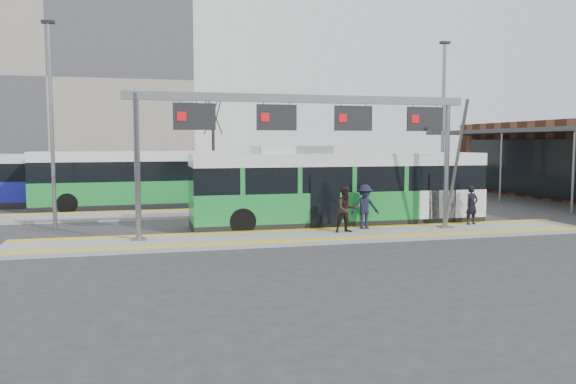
# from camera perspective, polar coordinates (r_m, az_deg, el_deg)

# --- Properties ---
(ground) EXTENTS (120.00, 120.00, 0.00)m
(ground) POSITION_cam_1_polar(r_m,az_deg,el_deg) (21.19, 3.01, -4.68)
(ground) COLOR #2D2D30
(ground) RESTS_ON ground
(platform_main) EXTENTS (22.00, 3.00, 0.15)m
(platform_main) POSITION_cam_1_polar(r_m,az_deg,el_deg) (21.18, 3.01, -4.48)
(platform_main) COLOR gray
(platform_main) RESTS_ON ground
(platform_second) EXTENTS (20.00, 3.00, 0.15)m
(platform_second) POSITION_cam_1_polar(r_m,az_deg,el_deg) (28.25, -9.65, -2.16)
(platform_second) COLOR gray
(platform_second) RESTS_ON ground
(tactile_main) EXTENTS (22.00, 2.65, 0.02)m
(tactile_main) POSITION_cam_1_polar(r_m,az_deg,el_deg) (21.17, 3.02, -4.26)
(tactile_main) COLOR yellow
(tactile_main) RESTS_ON platform_main
(tactile_second) EXTENTS (20.00, 0.35, 0.02)m
(tactile_second) POSITION_cam_1_polar(r_m,az_deg,el_deg) (29.38, -9.83, -1.72)
(tactile_second) COLOR yellow
(tactile_second) RESTS_ON platform_second
(gantry) EXTENTS (13.00, 1.68, 5.20)m
(gantry) POSITION_cam_1_polar(r_m,az_deg,el_deg) (21.05, 1.95, 7.00)
(gantry) COLOR slate
(gantry) RESTS_ON platform_main
(apartment_block) EXTENTS (24.50, 12.50, 18.40)m
(apartment_block) POSITION_cam_1_polar(r_m,az_deg,el_deg) (56.77, -22.42, 10.34)
(apartment_block) COLOR #9F9585
(apartment_block) RESTS_ON ground
(hero_bus) EXTENTS (12.55, 2.69, 3.45)m
(hero_bus) POSITION_cam_1_polar(r_m,az_deg,el_deg) (24.07, 5.11, 0.25)
(hero_bus) COLOR black
(hero_bus) RESTS_ON ground
(bg_bus_green) EXTENTS (12.59, 3.27, 3.12)m
(bg_bus_green) POSITION_cam_1_polar(r_m,az_deg,el_deg) (31.53, -13.48, 1.19)
(bg_bus_green) COLOR black
(bg_bus_green) RESTS_ON ground
(passenger_a) EXTENTS (0.66, 0.50, 1.64)m
(passenger_a) POSITION_cam_1_polar(r_m,az_deg,el_deg) (24.76, 18.17, -1.26)
(passenger_a) COLOR black
(passenger_a) RESTS_ON platform_main
(passenger_b) EXTENTS (0.91, 0.74, 1.76)m
(passenger_b) POSITION_cam_1_polar(r_m,az_deg,el_deg) (21.54, 5.93, -1.78)
(passenger_b) COLOR black
(passenger_b) RESTS_ON platform_main
(passenger_c) EXTENTS (1.16, 0.69, 1.77)m
(passenger_c) POSITION_cam_1_polar(r_m,az_deg,el_deg) (22.55, 7.82, -1.49)
(passenger_c) COLOR black
(passenger_c) RESTS_ON platform_main
(tree_left) EXTENTS (1.40, 1.40, 7.76)m
(tree_left) POSITION_cam_1_polar(r_m,az_deg,el_deg) (52.40, -7.63, 7.50)
(tree_left) COLOR #382B21
(tree_left) RESTS_ON ground
(tree_mid) EXTENTS (1.40, 1.40, 8.68)m
(tree_mid) POSITION_cam_1_polar(r_m,az_deg,el_deg) (54.75, -9.85, 8.10)
(tree_mid) COLOR #382B21
(tree_mid) RESTS_ON ground
(lamp_west) EXTENTS (0.50, 0.25, 8.40)m
(lamp_west) POSITION_cam_1_polar(r_m,az_deg,el_deg) (24.61, -22.90, 6.66)
(lamp_west) COLOR slate
(lamp_west) RESTS_ON ground
(lamp_east) EXTENTS (0.50, 0.25, 8.67)m
(lamp_east) POSITION_cam_1_polar(r_m,az_deg,el_deg) (29.92, 15.48, 6.77)
(lamp_east) COLOR slate
(lamp_east) RESTS_ON ground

